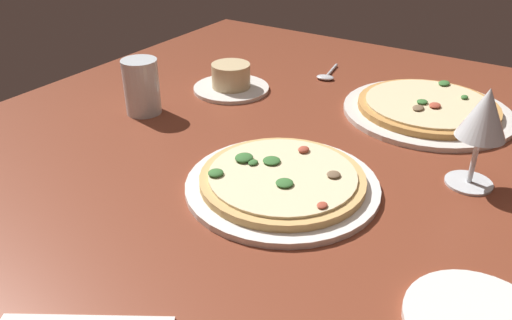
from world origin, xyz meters
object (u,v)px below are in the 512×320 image
(pizza_main, at_px, (282,181))
(spoon, at_px, (327,76))
(wine_glass_near, at_px, (484,117))
(water_glass, at_px, (142,90))
(ramekin_on_saucer, at_px, (231,80))
(pizza_side, at_px, (428,108))

(pizza_main, xyz_separation_m, spoon, (0.46, 0.15, -0.01))
(spoon, bearing_deg, wine_glass_near, -127.87)
(pizza_main, relative_size, water_glass, 2.72)
(wine_glass_near, bearing_deg, ramekin_on_saucer, 77.51)
(ramekin_on_saucer, relative_size, spoon, 1.44)
(pizza_side, height_order, wine_glass_near, wine_glass_near)
(wine_glass_near, bearing_deg, spoon, 52.13)
(water_glass, bearing_deg, pizza_main, -104.18)
(spoon, bearing_deg, water_glass, 149.65)
(spoon, bearing_deg, ramekin_on_saucer, 142.66)
(water_glass, relative_size, spoon, 0.94)
(water_glass, bearing_deg, wine_glass_near, -83.24)
(pizza_side, bearing_deg, ramekin_on_saucer, 105.04)
(spoon, bearing_deg, pizza_side, -106.93)
(pizza_main, height_order, water_glass, water_glass)
(pizza_side, distance_m, ramekin_on_saucer, 0.41)
(pizza_side, bearing_deg, wine_glass_near, -149.47)
(pizza_side, relative_size, water_glass, 3.02)
(ramekin_on_saucer, distance_m, water_glass, 0.20)
(pizza_side, distance_m, spoon, 0.26)
(pizza_main, distance_m, water_glass, 0.38)
(wine_glass_near, bearing_deg, water_glass, 96.76)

